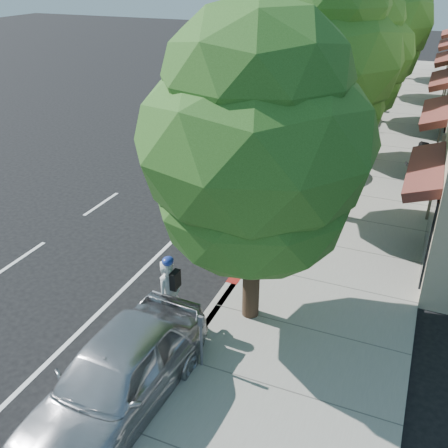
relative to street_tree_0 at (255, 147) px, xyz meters
The scene contains 18 objects.
ground 4.85m from the street_tree_0, 114.23° to the left, with size 120.00×120.00×0.00m, color black.
sidewalk 10.96m from the street_tree_0, 82.03° to the left, with size 4.60×56.00×0.15m, color gray.
curb 10.91m from the street_tree_0, 95.14° to the left, with size 0.30×56.00×0.15m, color #9E998E.
curb_red_segment 5.28m from the street_tree_0, 106.70° to the left, with size 0.32×4.00×0.15m, color maroon.
street_tree_0 is the anchor object (origin of this frame).
street_tree_1 6.04m from the street_tree_0, 90.00° to the left, with size 4.58×4.58×7.96m.
street_tree_2 12.00m from the street_tree_0, 90.00° to the left, with size 4.59×4.59×7.10m.
street_tree_3 18.01m from the street_tree_0, 90.00° to the left, with size 5.29×5.29×7.99m.
street_tree_4 24.00m from the street_tree_0, 90.00° to the left, with size 4.39×4.39×7.02m.
street_tree_5 30.00m from the street_tree_0, 90.00° to the left, with size 4.29×4.29×7.58m.
cyclist 3.91m from the street_tree_0, 147.99° to the right, with size 0.66×0.43×1.81m, color silver.
bicycle 6.53m from the street_tree_0, 110.14° to the left, with size 0.74×2.12×1.11m, color navy.
silver_suv 8.37m from the street_tree_0, 100.57° to the left, with size 2.93×6.36×1.77m, color #AEAEB3.
dark_sedan 13.94m from the street_tree_0, 99.77° to the left, with size 1.80×5.17×1.70m, color black.
white_pickup 17.58m from the street_tree_0, 95.47° to the left, with size 2.51×6.18×1.79m, color silver.
dark_suv_far 26.04m from the street_tree_0, 93.11° to the left, with size 1.88×4.66×1.59m, color black.
near_car_a 5.17m from the street_tree_0, 111.80° to the right, with size 1.86×4.62×1.57m, color #B4B4B9.
pedestrian 10.04m from the street_tree_0, 71.19° to the left, with size 0.94×0.74×1.94m, color black.
Camera 1 is at (4.03, -11.09, 7.64)m, focal length 40.00 mm.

